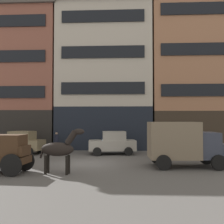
% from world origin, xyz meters
% --- Properties ---
extents(ground_plane, '(120.00, 120.00, 0.00)m').
position_xyz_m(ground_plane, '(0.00, 0.00, 0.00)').
color(ground_plane, '#4C4947').
extents(building_far_left, '(8.57, 7.20, 14.12)m').
position_xyz_m(building_far_left, '(-8.34, 10.03, 7.10)').
color(building_far_left, black).
rests_on(building_far_left, ground_plane).
extents(building_center_left, '(9.51, 7.20, 14.38)m').
position_xyz_m(building_center_left, '(0.35, 10.03, 7.23)').
color(building_center_left, black).
rests_on(building_center_left, ground_plane).
extents(building_center_right, '(7.87, 7.20, 15.10)m').
position_xyz_m(building_center_right, '(8.69, 10.03, 7.59)').
color(building_center_right, '#33281E').
rests_on(building_center_right, ground_plane).
extents(cargo_wagon, '(3.00, 1.70, 1.98)m').
position_xyz_m(cargo_wagon, '(-3.97, -3.14, 1.15)').
color(cargo_wagon, '#3D2819').
rests_on(cargo_wagon, ground_plane).
extents(draft_horse, '(2.35, 0.72, 2.30)m').
position_xyz_m(draft_horse, '(-1.02, -3.14, 1.27)').
color(draft_horse, black).
rests_on(draft_horse, ground_plane).
extents(delivery_truck_near, '(4.41, 2.25, 2.62)m').
position_xyz_m(delivery_truck_near, '(5.72, -0.98, 1.42)').
color(delivery_truck_near, '#333847').
rests_on(delivery_truck_near, ground_plane).
extents(sedan_light, '(3.86, 2.19, 1.83)m').
position_xyz_m(sedan_light, '(1.36, 4.22, 0.91)').
color(sedan_light, gray).
rests_on(sedan_light, ground_plane).
extents(sedan_parked_curb, '(3.86, 2.20, 1.83)m').
position_xyz_m(sedan_parked_curb, '(-6.10, 4.19, 0.91)').
color(sedan_parked_curb, '#7A6B4C').
rests_on(sedan_parked_curb, ground_plane).
extents(pedestrian_officer, '(0.49, 0.49, 1.79)m').
position_xyz_m(pedestrian_officer, '(-3.50, 5.37, 0.98)').
color(pedestrian_officer, black).
rests_on(pedestrian_officer, ground_plane).
extents(fire_hydrant_curbside, '(0.24, 0.24, 0.83)m').
position_xyz_m(fire_hydrant_curbside, '(6.65, 5.32, 0.43)').
color(fire_hydrant_curbside, maroon).
rests_on(fire_hydrant_curbside, ground_plane).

